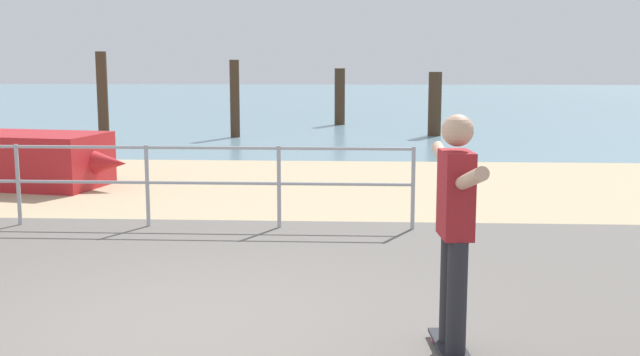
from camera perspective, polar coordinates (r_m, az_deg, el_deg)
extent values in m
cube|color=tan|center=(12.99, -3.54, -0.52)|extent=(24.00, 6.00, 0.04)
cube|color=slate|center=(40.81, 0.96, 5.84)|extent=(72.00, 50.00, 0.04)
cylinder|color=#9EA0A5|center=(10.40, -21.57, -0.52)|extent=(0.05, 0.05, 1.05)
cylinder|color=#9EA0A5|center=(9.83, -12.74, -0.63)|extent=(0.05, 0.05, 1.05)
cylinder|color=#9EA0A5|center=(9.52, -3.07, -0.73)|extent=(0.05, 0.05, 1.05)
cylinder|color=#9EA0A5|center=(9.48, 6.95, -0.82)|extent=(0.05, 0.05, 1.05)
cylinder|color=#9EA0A5|center=(10.02, -17.41, 2.22)|extent=(8.30, 0.04, 0.04)
cylinder|color=#9EA0A5|center=(10.08, -17.29, -0.28)|extent=(8.30, 0.04, 0.04)
cone|color=#B21E23|center=(12.92, -16.41, 1.11)|extent=(1.22, 0.95, 0.77)
cube|color=black|center=(5.63, 9.78, -12.42)|extent=(0.27, 0.81, 0.02)
cylinder|color=#E5598C|center=(5.92, 9.99, -11.79)|extent=(0.04, 0.06, 0.06)
cylinder|color=#E5598C|center=(5.89, 8.43, -11.86)|extent=(0.04, 0.06, 0.06)
cylinder|color=#26262B|center=(5.38, 10.15, -8.78)|extent=(0.14, 0.14, 0.80)
cylinder|color=#26262B|center=(5.61, 9.64, -8.05)|extent=(0.14, 0.14, 0.80)
cube|color=maroon|center=(5.33, 10.09, -1.21)|extent=(0.23, 0.38, 0.60)
sphere|color=tan|center=(5.28, 10.22, 3.51)|extent=(0.22, 0.22, 0.22)
cylinder|color=tan|center=(4.88, 11.23, -0.04)|extent=(0.14, 0.56, 0.23)
cylinder|color=tan|center=(5.74, 9.22, 1.32)|extent=(0.14, 0.56, 0.23)
cylinder|color=#422D1E|center=(18.94, -15.89, 5.59)|extent=(0.25, 0.25, 2.30)
cylinder|color=#422D1E|center=(20.87, -6.37, 5.87)|extent=(0.26, 0.26, 2.10)
cylinder|color=#422D1E|center=(24.86, 1.48, 6.06)|extent=(0.34, 0.34, 1.83)
cylinder|color=#422D1E|center=(21.40, 8.55, 5.45)|extent=(0.36, 0.36, 1.77)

